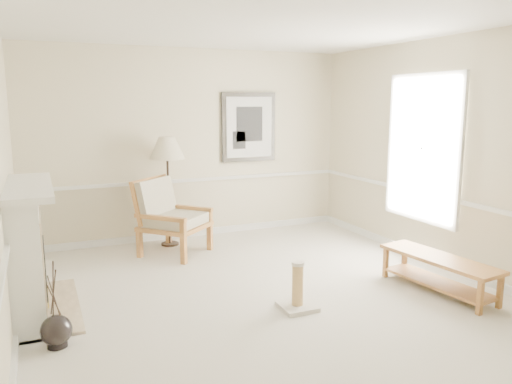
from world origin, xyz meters
TOP-DOWN VIEW (x-y plane):
  - ground at (0.00, 0.00)m, footprint 5.50×5.50m
  - room at (0.14, 0.08)m, footprint 5.04×5.54m
  - fireplace at (-2.34, 0.60)m, footprint 0.64×1.64m
  - floor_vase at (-2.15, -0.31)m, footprint 0.27×0.27m
  - armchair at (-0.58, 2.02)m, footprint 1.16×1.16m
  - floor_lamp at (-0.47, 2.39)m, footprint 0.60×0.60m
  - bench at (1.83, -0.64)m, footprint 0.59×1.45m
  - scratching_post at (0.15, -0.43)m, footprint 0.36×0.36m

SIDE VIEW (x-z plane):
  - ground at x=0.00m, z-range 0.00..0.00m
  - floor_vase at x=-2.15m, z-range -0.25..0.54m
  - scratching_post at x=0.15m, z-range -0.09..0.41m
  - bench at x=1.83m, z-range 0.07..0.47m
  - armchair at x=-0.58m, z-range 0.04..1.10m
  - fireplace at x=-2.34m, z-range -0.01..1.30m
  - floor_lamp at x=-0.47m, z-range 0.60..2.20m
  - room at x=0.14m, z-range 0.41..3.33m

